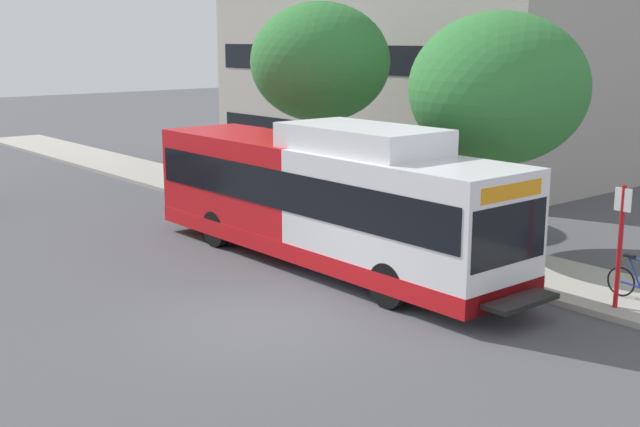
{
  "coord_description": "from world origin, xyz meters",
  "views": [
    {
      "loc": [
        -9.05,
        -12.65,
        5.66
      ],
      "look_at": [
        2.9,
        1.65,
        1.6
      ],
      "focal_mm": 45.32,
      "sensor_mm": 36.0,
      "label": 1
    }
  ],
  "objects_px": {
    "transit_bus": "(324,199)",
    "street_tree_mid_block": "(320,62)",
    "bus_stop_sign_pole": "(620,237)",
    "street_tree_near_stop": "(498,89)"
  },
  "relations": [
    {
      "from": "transit_bus",
      "to": "street_tree_mid_block",
      "type": "bearing_deg",
      "value": 50.96
    },
    {
      "from": "bus_stop_sign_pole",
      "to": "street_tree_mid_block",
      "type": "distance_m",
      "value": 12.56
    },
    {
      "from": "street_tree_near_stop",
      "to": "transit_bus",
      "type": "bearing_deg",
      "value": 156.03
    },
    {
      "from": "transit_bus",
      "to": "street_tree_mid_block",
      "type": "height_order",
      "value": "street_tree_mid_block"
    },
    {
      "from": "bus_stop_sign_pole",
      "to": "street_tree_near_stop",
      "type": "distance_m",
      "value": 5.98
    },
    {
      "from": "transit_bus",
      "to": "street_tree_near_stop",
      "type": "relative_size",
      "value": 1.97
    },
    {
      "from": "transit_bus",
      "to": "bus_stop_sign_pole",
      "type": "distance_m",
      "value": 7.18
    },
    {
      "from": "transit_bus",
      "to": "street_tree_near_stop",
      "type": "height_order",
      "value": "street_tree_near_stop"
    },
    {
      "from": "street_tree_near_stop",
      "to": "street_tree_mid_block",
      "type": "distance_m",
      "value": 7.09
    },
    {
      "from": "transit_bus",
      "to": "bus_stop_sign_pole",
      "type": "xyz_separation_m",
      "value": [
        2.23,
        -6.83,
        -0.05
      ]
    }
  ]
}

